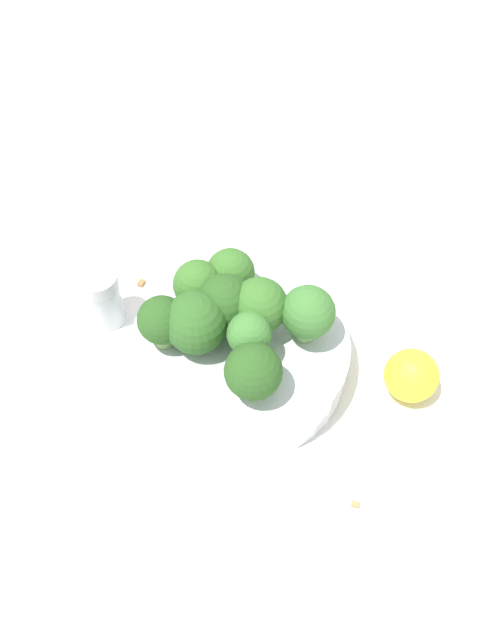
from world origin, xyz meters
TOP-DOWN VIEW (x-y plane):
  - ground_plane at (0.00, 0.00)m, footprint 3.00×3.00m
  - bowl at (0.00, 0.00)m, footprint 0.20×0.20m
  - broccoli_floret_0 at (-0.04, -0.01)m, footprint 0.06×0.06m
  - broccoli_floret_1 at (0.02, -0.05)m, footprint 0.05×0.05m
  - broccoli_floret_2 at (-0.01, 0.02)m, footprint 0.05×0.05m
  - broccoli_floret_3 at (-0.04, 0.04)m, footprint 0.05×0.05m
  - broccoli_floret_4 at (0.02, 0.01)m, footprint 0.05×0.05m
  - broccoli_floret_5 at (0.01, -0.02)m, footprint 0.04×0.04m
  - broccoli_floret_6 at (-0.01, 0.06)m, footprint 0.05×0.05m
  - broccoli_floret_7 at (0.06, 0.01)m, footprint 0.05×0.05m
  - broccoli_floret_8 at (-0.07, -0.01)m, footprint 0.04×0.04m
  - pepper_shaker at (-0.14, 0.04)m, footprint 0.04×0.04m
  - lemon_wedge at (0.16, -0.01)m, footprint 0.05×0.05m
  - almond_crumb_0 at (-0.11, 0.09)m, footprint 0.01×0.01m
  - almond_crumb_1 at (0.17, 0.02)m, footprint 0.01×0.01m
  - almond_crumb_2 at (0.11, -0.13)m, footprint 0.01×0.01m

SIDE VIEW (x-z plane):
  - ground_plane at x=0.00m, z-range 0.00..0.00m
  - almond_crumb_2 at x=0.11m, z-range 0.00..0.01m
  - almond_crumb_0 at x=-0.11m, z-range 0.00..0.01m
  - almond_crumb_1 at x=0.17m, z-range 0.00..0.01m
  - bowl at x=0.00m, z-range 0.00..0.04m
  - lemon_wedge at x=0.16m, z-range 0.00..0.05m
  - pepper_shaker at x=-0.14m, z-range 0.00..0.07m
  - broccoli_floret_6 at x=-0.01m, z-range 0.04..0.09m
  - broccoli_floret_3 at x=-0.04m, z-range 0.04..0.10m
  - broccoli_floret_8 at x=-0.07m, z-range 0.05..0.10m
  - broccoli_floret_1 at x=0.02m, z-range 0.05..0.10m
  - broccoli_floret_0 at x=-0.04m, z-range 0.04..0.10m
  - broccoli_floret_2 at x=-0.01m, z-range 0.05..0.10m
  - broccoli_floret_4 at x=0.02m, z-range 0.05..0.11m
  - broccoli_floret_7 at x=0.06m, z-range 0.05..0.11m
  - broccoli_floret_5 at x=0.01m, z-range 0.05..0.11m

